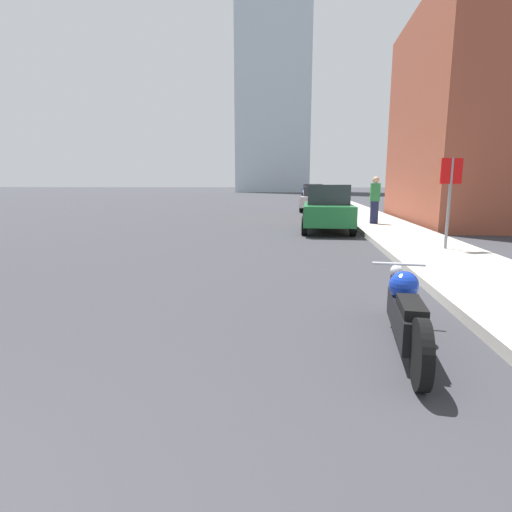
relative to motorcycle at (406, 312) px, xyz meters
The scene contains 9 objects.
sidewalk 36.13m from the motorcycle, 86.71° to the left, with size 2.35×240.00×0.15m.
motorcycle is the anchor object (origin of this frame).
parked_car_green 10.48m from the motorcycle, 91.32° to the left, with size 1.83×3.94×1.68m.
parked_car_silver 21.33m from the motorcycle, 90.76° to the left, with size 2.16×4.21×1.53m.
parked_car_red 34.31m from the motorcycle, 90.18° to the left, with size 2.01×4.23×1.69m.
parked_car_white 45.80m from the motorcycle, 90.25° to the left, with size 2.25×4.16×1.55m.
parked_car_blue 56.45m from the motorcycle, 90.40° to the left, with size 2.11×4.72×1.66m.
stop_sign 6.49m from the motorcycle, 68.21° to the left, with size 0.57×0.26×2.16m.
pedestrian 12.24m from the motorcycle, 82.08° to the left, with size 0.36×0.26×1.84m.
Camera 1 is at (2.50, -0.26, 1.71)m, focal length 28.00 mm.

